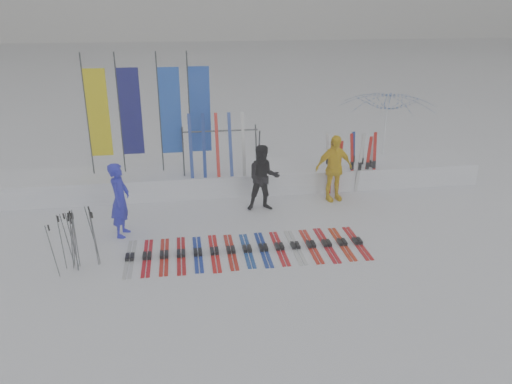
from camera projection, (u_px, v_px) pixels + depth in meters
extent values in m
plane|color=white|center=(258.00, 267.00, 10.01)|extent=(120.00, 120.00, 0.00)
cube|color=white|center=(233.00, 178.00, 14.15)|extent=(14.00, 1.60, 0.60)
imported|color=#2125C3|center=(120.00, 200.00, 11.10)|extent=(0.54, 0.70, 1.71)
imported|color=black|center=(263.00, 178.00, 12.48)|extent=(0.84, 0.66, 1.70)
imported|color=yellow|center=(334.00, 168.00, 13.11)|extent=(1.10, 0.60, 1.78)
imported|color=white|center=(385.00, 133.00, 14.93)|extent=(3.74, 3.77, 2.59)
cube|color=#B5B8BC|center=(130.00, 258.00, 10.31)|extent=(0.17, 1.67, 0.07)
cube|color=red|center=(147.00, 256.00, 10.36)|extent=(0.17, 1.64, 0.07)
cube|color=red|center=(164.00, 255.00, 10.41)|extent=(0.17, 1.64, 0.07)
cube|color=#AE0F0D|center=(181.00, 254.00, 10.46)|extent=(0.17, 1.67, 0.07)
cube|color=#162C97|center=(198.00, 253.00, 10.51)|extent=(0.17, 1.61, 0.07)
cube|color=red|center=(214.00, 252.00, 10.56)|extent=(0.17, 1.69, 0.07)
cube|color=#B0190E|center=(231.00, 250.00, 10.61)|extent=(0.17, 1.62, 0.07)
cube|color=#153E95|center=(247.00, 249.00, 10.66)|extent=(0.17, 1.57, 0.07)
cube|color=navy|center=(263.00, 248.00, 10.70)|extent=(0.17, 1.62, 0.07)
cube|color=red|center=(279.00, 247.00, 10.75)|extent=(0.17, 1.59, 0.07)
cube|color=#BABDC1|center=(295.00, 246.00, 10.80)|extent=(0.17, 1.63, 0.07)
cube|color=red|center=(311.00, 245.00, 10.85)|extent=(0.17, 1.62, 0.07)
cube|color=red|center=(326.00, 244.00, 10.90)|extent=(0.17, 1.68, 0.07)
cube|color=red|center=(342.00, 243.00, 10.95)|extent=(0.17, 1.60, 0.07)
cube|color=#B90E12|center=(357.00, 241.00, 11.00)|extent=(0.17, 1.62, 0.07)
cylinder|color=#595B60|center=(67.00, 240.00, 9.82)|extent=(0.13, 0.13, 1.18)
cylinder|color=#595B60|center=(72.00, 240.00, 9.76)|extent=(0.10, 0.10, 1.23)
cylinder|color=#595B60|center=(73.00, 238.00, 9.83)|extent=(0.11, 0.03, 1.24)
cylinder|color=#595B60|center=(62.00, 242.00, 9.76)|extent=(0.07, 0.05, 1.16)
cylinder|color=#595B60|center=(76.00, 239.00, 9.88)|extent=(0.05, 0.13, 1.16)
cylinder|color=#595B60|center=(52.00, 251.00, 9.41)|extent=(0.11, 0.14, 1.14)
cylinder|color=#595B60|center=(92.00, 233.00, 10.06)|extent=(0.16, 0.09, 1.22)
cylinder|color=#595B60|center=(74.00, 245.00, 9.64)|extent=(0.04, 0.08, 1.18)
cylinder|color=#595B60|center=(75.00, 241.00, 9.74)|extent=(0.03, 0.14, 1.23)
cylinder|color=#595B60|center=(72.00, 242.00, 9.79)|extent=(0.08, 0.07, 1.16)
cylinder|color=#595B60|center=(94.00, 238.00, 9.93)|extent=(0.10, 0.12, 1.17)
cylinder|color=#595B60|center=(95.00, 238.00, 9.97)|extent=(0.12, 0.12, 1.14)
cylinder|color=#383A3F|center=(87.00, 115.00, 13.02)|extent=(0.04, 0.04, 3.20)
cube|color=yellow|center=(98.00, 113.00, 13.04)|extent=(0.55, 0.03, 2.30)
cylinder|color=#383A3F|center=(120.00, 114.00, 13.17)|extent=(0.04, 0.04, 3.20)
cube|color=#0D0E5E|center=(131.00, 112.00, 13.19)|extent=(0.55, 0.03, 2.30)
cylinder|color=#383A3F|center=(160.00, 113.00, 13.27)|extent=(0.04, 0.04, 3.20)
cube|color=blue|center=(171.00, 111.00, 13.29)|extent=(0.55, 0.03, 2.30)
cylinder|color=#383A3F|center=(189.00, 112.00, 13.42)|extent=(0.04, 0.04, 3.20)
cube|color=#1844BA|center=(200.00, 110.00, 13.44)|extent=(0.55, 0.03, 2.30)
cylinder|color=#383A3F|center=(183.00, 155.00, 13.02)|extent=(0.04, 0.30, 1.23)
cylinder|color=#383A3F|center=(183.00, 150.00, 13.48)|extent=(0.04, 0.30, 1.23)
cylinder|color=#383A3F|center=(259.00, 152.00, 13.30)|extent=(0.04, 0.30, 1.23)
cylinder|color=#383A3F|center=(256.00, 147.00, 13.76)|extent=(0.04, 0.30, 1.23)
cylinder|color=#383A3F|center=(220.00, 131.00, 13.20)|extent=(2.00, 0.04, 0.04)
cube|color=red|center=(339.00, 168.00, 13.54)|extent=(0.09, 0.04, 1.51)
cube|color=silver|center=(362.00, 159.00, 14.32)|extent=(0.09, 0.03, 1.51)
cube|color=red|center=(374.00, 161.00, 13.82)|extent=(0.09, 0.04, 1.67)
cube|color=red|center=(352.00, 163.00, 13.75)|extent=(0.09, 0.04, 1.65)
cube|color=silver|center=(373.00, 163.00, 14.06)|extent=(0.09, 0.02, 1.46)
cube|color=silver|center=(371.00, 161.00, 14.10)|extent=(0.09, 0.05, 1.52)
cube|color=red|center=(331.00, 167.00, 13.54)|extent=(0.09, 0.04, 1.54)
cube|color=silver|center=(328.00, 159.00, 14.32)|extent=(0.09, 0.04, 1.51)
cube|color=red|center=(367.00, 163.00, 13.88)|extent=(0.09, 0.03, 1.54)
cube|color=silver|center=(360.00, 163.00, 13.62)|extent=(0.09, 0.02, 1.70)
cube|color=navy|center=(353.00, 157.00, 14.50)|extent=(0.09, 0.02, 1.51)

